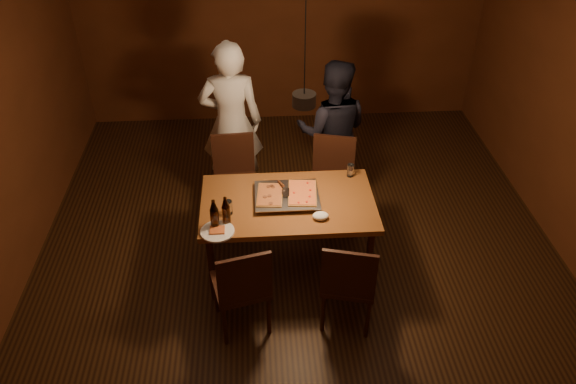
{
  "coord_description": "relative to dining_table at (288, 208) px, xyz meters",
  "views": [
    {
      "loc": [
        -0.37,
        -3.78,
        3.66
      ],
      "look_at": [
        -0.12,
        0.07,
        0.85
      ],
      "focal_mm": 35.0,
      "sensor_mm": 36.0,
      "label": 1
    }
  ],
  "objects": [
    {
      "name": "chair_far_right",
      "position": [
        0.49,
        0.73,
        -0.14
      ],
      "size": [
        0.51,
        0.51,
        0.49
      ],
      "rotation": [
        0.0,
        0.0,
        2.89
      ],
      "color": "#38190F",
      "rests_on": "floor"
    },
    {
      "name": "chair_far_left",
      "position": [
        -0.48,
        0.83,
        -0.14
      ],
      "size": [
        0.45,
        0.45,
        0.49
      ],
      "rotation": [
        0.0,
        0.0,
        3.2
      ],
      "color": "#38190F",
      "rests_on": "floor"
    },
    {
      "name": "pizza_tray",
      "position": [
        -0.01,
        0.04,
        0.1
      ],
      "size": [
        0.56,
        0.46,
        0.05
      ],
      "primitive_type": "cube",
      "rotation": [
        0.0,
        0.0,
        -0.02
      ],
      "color": "silver",
      "rests_on": "dining_table"
    },
    {
      "name": "water_glass_right",
      "position": [
        0.59,
        0.35,
        0.14
      ],
      "size": [
        0.06,
        0.06,
        0.12
      ],
      "primitive_type": "cylinder",
      "color": "silver",
      "rests_on": "dining_table"
    },
    {
      "name": "napkin",
      "position": [
        0.25,
        -0.25,
        0.1
      ],
      "size": [
        0.14,
        0.1,
        0.06
      ],
      "primitive_type": "ellipsoid",
      "color": "white",
      "rests_on": "dining_table"
    },
    {
      "name": "beer_bottle_b",
      "position": [
        -0.52,
        -0.26,
        0.2
      ],
      "size": [
        0.07,
        0.07,
        0.26
      ],
      "color": "black",
      "rests_on": "dining_table"
    },
    {
      "name": "chair_near_right",
      "position": [
        0.43,
        -0.74,
        -0.14
      ],
      "size": [
        0.51,
        0.51,
        0.49
      ],
      "rotation": [
        0.0,
        0.0,
        -0.25
      ],
      "color": "#38190F",
      "rests_on": "floor"
    },
    {
      "name": "pizza_cheese",
      "position": [
        0.13,
        0.04,
        0.13
      ],
      "size": [
        0.27,
        0.4,
        0.02
      ],
      "primitive_type": "cube",
      "rotation": [
        0.0,
        0.0,
        -0.08
      ],
      "color": "gold",
      "rests_on": "pizza_tray"
    },
    {
      "name": "diner_white",
      "position": [
        -0.5,
        1.21,
        0.19
      ],
      "size": [
        0.64,
        0.42,
        1.74
      ],
      "primitive_type": "imported",
      "rotation": [
        0.0,
        0.0,
        3.14
      ],
      "color": "silver",
      "rests_on": "floor"
    },
    {
      "name": "plate_slice",
      "position": [
        -0.59,
        -0.37,
        0.08
      ],
      "size": [
        0.27,
        0.27,
        0.03
      ],
      "color": "white",
      "rests_on": "dining_table"
    },
    {
      "name": "water_glass_left",
      "position": [
        -0.51,
        -0.13,
        0.14
      ],
      "size": [
        0.08,
        0.08,
        0.12
      ],
      "primitive_type": "cylinder",
      "color": "silver",
      "rests_on": "dining_table"
    },
    {
      "name": "spatula",
      "position": [
        -0.01,
        0.05,
        0.14
      ],
      "size": [
        0.17,
        0.26,
        0.04
      ],
      "primitive_type": null,
      "rotation": [
        0.0,
        0.0,
        0.34
      ],
      "color": "silver",
      "rests_on": "pizza_tray"
    },
    {
      "name": "dining_table",
      "position": [
        0.0,
        0.0,
        0.0
      ],
      "size": [
        1.5,
        0.9,
        0.75
      ],
      "color": "brown",
      "rests_on": "floor"
    },
    {
      "name": "room_shell",
      "position": [
        0.12,
        -0.07,
        0.72
      ],
      "size": [
        6.0,
        6.0,
        6.0
      ],
      "color": "#3C2410",
      "rests_on": "ground"
    },
    {
      "name": "pendant_lamp",
      "position": [
        0.12,
        -0.07,
        1.08
      ],
      "size": [
        0.18,
        0.18,
        1.1
      ],
      "color": "black",
      "rests_on": "ceiling"
    },
    {
      "name": "diner_dark",
      "position": [
        0.53,
        1.11,
        0.1
      ],
      "size": [
        0.85,
        0.71,
        1.55
      ],
      "primitive_type": "imported",
      "rotation": [
        0.0,
        0.0,
        2.96
      ],
      "color": "black",
      "rests_on": "floor"
    },
    {
      "name": "pizza_meat",
      "position": [
        -0.15,
        0.03,
        0.13
      ],
      "size": [
        0.25,
        0.36,
        0.02
      ],
      "primitive_type": "cube",
      "rotation": [
        0.0,
        0.0,
        -0.09
      ],
      "color": "maroon",
      "rests_on": "pizza_tray"
    },
    {
      "name": "beer_bottle_a",
      "position": [
        -0.61,
        -0.31,
        0.21
      ],
      "size": [
        0.07,
        0.07,
        0.27
      ],
      "color": "black",
      "rests_on": "dining_table"
    },
    {
      "name": "chair_near_left",
      "position": [
        -0.4,
        -0.74,
        -0.14
      ],
      "size": [
        0.51,
        0.51,
        0.49
      ],
      "rotation": [
        0.0,
        0.0,
        0.23
      ],
      "color": "#38190F",
      "rests_on": "floor"
    }
  ]
}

